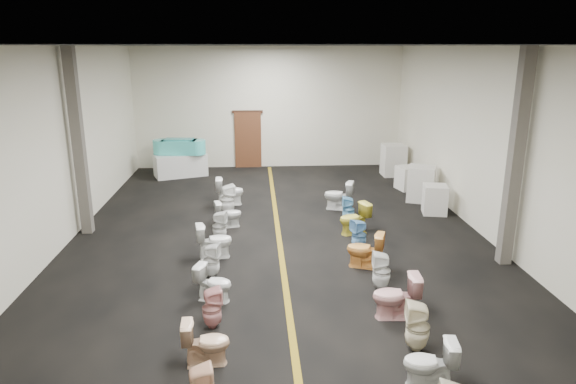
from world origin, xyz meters
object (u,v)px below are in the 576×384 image
appliance_crate_c (408,178)px  toilet_left_2 (206,343)px  toilet_left_7 (219,226)px  toilet_right_9 (339,195)px  appliance_crate_b (421,184)px  toilet_left_10 (230,191)px  toilet_right_6 (359,235)px  display_table (180,165)px  toilet_right_2 (418,326)px  toilet_right_5 (365,250)px  toilet_left_5 (212,261)px  toilet_left_3 (212,308)px  toilet_left_4 (214,283)px  toilet_left_8 (228,214)px  toilet_left_9 (227,200)px  toilet_right_4 (381,271)px  toilet_right_7 (354,219)px  appliance_crate_d (393,160)px  bathtub (179,146)px  toilet_right_8 (348,210)px  toilet_left_6 (214,241)px  appliance_crate_a (435,199)px  toilet_right_3 (396,296)px  toilet_right_1 (430,364)px

appliance_crate_c → toilet_left_2: 10.81m
toilet_left_7 → toilet_right_9: size_ratio=0.89×
appliance_crate_b → toilet_left_10: size_ratio=1.30×
toilet_left_2 → toilet_right_6: size_ratio=0.95×
display_table → toilet_right_2: bearing=-65.9°
toilet_right_5 → toilet_right_6: bearing=-163.4°
appliance_crate_c → toilet_left_7: bearing=-144.0°
toilet_left_5 → toilet_left_10: (0.15, 4.92, 0.05)m
toilet_left_3 → toilet_left_4: size_ratio=1.03×
toilet_left_8 → toilet_left_9: toilet_left_9 is taller
toilet_right_9 → toilet_left_10: bearing=-83.7°
appliance_crate_c → toilet_left_2: bearing=-121.8°
toilet_right_4 → toilet_right_7: bearing=-174.7°
appliance_crate_d → toilet_right_2: 11.21m
appliance_crate_d → toilet_left_2: size_ratio=1.60×
toilet_left_2 → toilet_right_7: bearing=-33.9°
toilet_left_2 → toilet_left_8: size_ratio=1.01×
appliance_crate_c → toilet_left_8: appliance_crate_c is taller
bathtub → toilet_right_5: bearing=-54.3°
appliance_crate_b → toilet_right_2: appliance_crate_b is taller
toilet_right_8 → appliance_crate_d: bearing=158.3°
toilet_left_3 → toilet_right_8: (3.18, 5.07, 0.00)m
toilet_left_5 → toilet_left_6: toilet_left_6 is taller
appliance_crate_a → toilet_left_8: (-5.66, -0.74, -0.06)m
toilet_left_6 → toilet_right_2: size_ratio=0.97×
bathtub → toilet_left_8: size_ratio=2.70×
appliance_crate_b → toilet_left_4: (-5.73, -5.94, -0.18)m
appliance_crate_d → display_table: bearing=176.9°
toilet_left_5 → toilet_left_10: size_ratio=0.88×
toilet_right_6 → toilet_right_9: 3.06m
bathtub → toilet_left_2: 11.66m
display_table → toilet_right_7: display_table is taller
appliance_crate_d → toilet_right_3: (-2.60, -9.94, -0.16)m
appliance_crate_d → toilet_left_10: (-5.70, -3.19, -0.15)m
toilet_left_6 → toilet_right_1: 5.69m
toilet_left_10 → toilet_right_8: (3.18, -1.79, -0.05)m
toilet_left_10 → toilet_right_5: 5.54m
appliance_crate_b → toilet_right_5: appliance_crate_b is taller
display_table → toilet_right_4: (5.03, -9.28, -0.02)m
display_table → toilet_right_1: (4.97, -12.21, -0.04)m
appliance_crate_b → appliance_crate_d: size_ratio=0.94×
display_table → bathtub: bearing=90.0°
toilet_right_3 → toilet_right_4: toilet_right_3 is taller
toilet_right_8 → toilet_right_9: toilet_right_9 is taller
appliance_crate_a → toilet_left_9: size_ratio=0.95×
toilet_right_3 → toilet_right_1: bearing=2.4°
toilet_left_4 → toilet_right_1: toilet_right_1 is taller
toilet_left_5 → toilet_left_8: 2.99m
appliance_crate_c → toilet_left_9: size_ratio=0.88×
bathtub → toilet_right_6: size_ratio=2.52×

